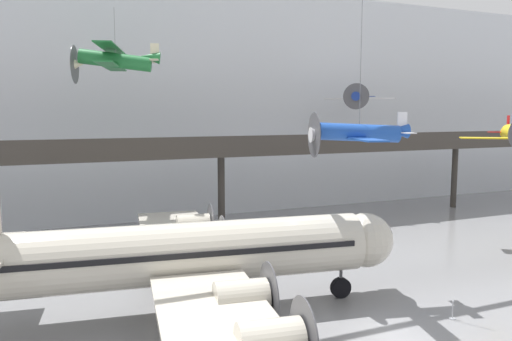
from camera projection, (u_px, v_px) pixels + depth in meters
The scene contains 8 objects.
ground_plane at pixel (385, 336), 26.08m from camera, with size 260.00×260.00×0.00m, color gray.
hangar_back_wall at pixel (196, 102), 56.02m from camera, with size 140.00×3.00×25.46m.
mezzanine_walkway at pixel (224, 152), 48.05m from camera, with size 110.00×3.20×9.43m.
airliner_silver_main at pixel (177, 255), 28.35m from camera, with size 27.58×31.60×10.27m.
suspended_plane_green_biplane at pixel (115, 60), 41.50m from camera, with size 7.49×8.95×6.27m.
suspended_plane_white_twin at pixel (360, 96), 56.47m from camera, with size 6.74×6.66×8.24m.
suspended_plane_blue_trainer at pixel (359, 133), 30.65m from camera, with size 6.48×7.79×11.15m.
stanchion_barrier at pixel (452, 313), 28.17m from camera, with size 0.36×0.36×1.08m.
Camera 1 is at (-16.00, -20.25, 11.61)m, focal length 35.00 mm.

